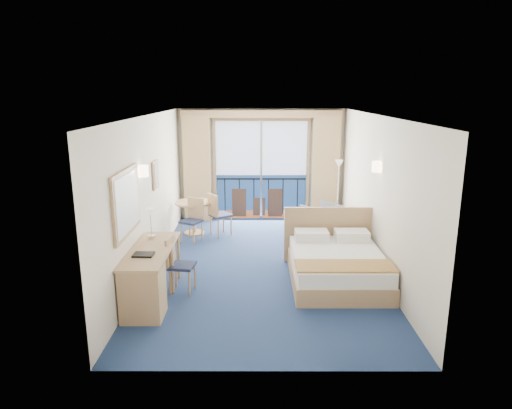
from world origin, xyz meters
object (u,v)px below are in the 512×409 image
at_px(desk_chair, 177,261).
at_px(desk, 145,284).
at_px(armchair, 321,219).
at_px(table_chair_a, 217,212).
at_px(table_chair_b, 193,217).
at_px(bed, 336,264).
at_px(nightstand, 354,242).
at_px(round_table, 194,210).
at_px(floor_lamp, 339,176).

bearing_deg(desk_chair, desk, 164.08).
height_order(armchair, desk, desk).
xyz_separation_m(armchair, table_chair_a, (-2.31, -0.20, 0.20)).
bearing_deg(desk_chair, table_chair_b, 9.96).
distance_m(bed, nightstand, 1.37).
distance_m(bed, table_chair_b, 3.44).
xyz_separation_m(nightstand, round_table, (-3.29, 1.36, 0.29)).
bearing_deg(bed, desk, -158.21).
xyz_separation_m(round_table, table_chair_b, (0.05, -0.47, -0.04)).
relative_size(armchair, desk, 0.42).
distance_m(nightstand, desk_chair, 3.57).
xyz_separation_m(desk, round_table, (0.19, 3.78, 0.11)).
distance_m(armchair, desk, 4.89).
xyz_separation_m(bed, desk_chair, (-2.59, -0.41, 0.21)).
height_order(armchair, table_chair_a, table_chair_a).
xyz_separation_m(armchair, floor_lamp, (0.47, 0.72, 0.84)).
relative_size(armchair, desk_chair, 0.82).
xyz_separation_m(nightstand, table_chair_a, (-2.75, 1.21, 0.27)).
height_order(bed, desk, bed).
bearing_deg(floor_lamp, armchair, -123.25).
bearing_deg(armchair, bed, 49.29).
distance_m(nightstand, desk, 4.24).
bearing_deg(nightstand, bed, -113.95).
bearing_deg(desk, bed, 21.79).
relative_size(desk_chair, table_chair_b, 0.99).
xyz_separation_m(bed, table_chair_b, (-2.68, 2.14, 0.22)).
bearing_deg(nightstand, table_chair_b, 164.63).
relative_size(bed, desk, 1.14).
bearing_deg(nightstand, floor_lamp, 89.14).
xyz_separation_m(floor_lamp, desk_chair, (-3.17, -3.80, -0.67)).
relative_size(desk, desk_chair, 1.93).
bearing_deg(floor_lamp, nightstand, -90.86).
distance_m(desk, table_chair_b, 3.32).
xyz_separation_m(desk_chair, round_table, (-0.15, 3.03, 0.05)).
xyz_separation_m(round_table, table_chair_a, (0.54, -0.15, -0.02)).
height_order(round_table, table_chair_b, table_chair_b).
bearing_deg(armchair, round_table, -37.17).
height_order(bed, armchair, bed).
distance_m(desk_chair, table_chair_a, 2.91).
bearing_deg(floor_lamp, desk_chair, -129.84).
relative_size(desk, table_chair_a, 1.82).
height_order(desk, desk_chair, desk_chair).
height_order(nightstand, desk, desk).
bearing_deg(bed, desk_chair, -170.89).
distance_m(armchair, floor_lamp, 1.20).
height_order(nightstand, round_table, round_table).
distance_m(desk_chair, round_table, 3.03).
height_order(floor_lamp, desk_chair, floor_lamp).
distance_m(desk, round_table, 3.78).
bearing_deg(desk, table_chair_a, 78.73).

